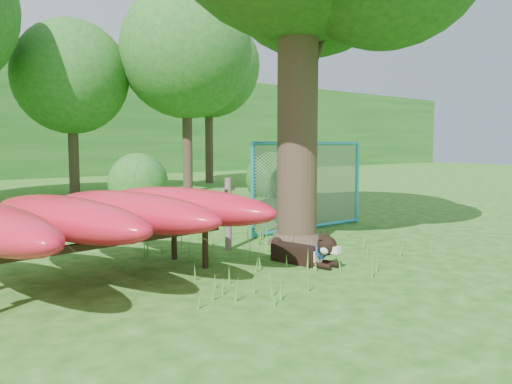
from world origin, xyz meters
TOP-DOWN VIEW (x-y plane):
  - ground at (0.00, 0.00)m, footprint 80.00×80.00m
  - wooden_post at (0.03, 1.72)m, footprint 0.33×0.17m
  - kayak_rack at (-2.38, 1.22)m, footprint 4.02×3.57m
  - husky_dog at (0.32, 0.17)m, footprint 0.46×1.23m
  - fence_section at (2.52, 2.28)m, footprint 3.10×0.09m
  - wildflower_clump at (0.23, 0.48)m, footprint 0.11×0.09m
  - bg_tree_c at (1.50, 13.00)m, footprint 4.00×4.00m
  - bg_tree_d at (5.00, 11.00)m, footprint 4.80×4.80m
  - bg_tree_e at (8.00, 14.00)m, footprint 4.60×4.60m
  - shrub_right at (6.50, 8.00)m, footprint 1.80×1.80m
  - shrub_mid at (2.00, 9.00)m, footprint 1.80×1.80m

SIDE VIEW (x-z plane):
  - ground at x=0.00m, z-range 0.00..0.00m
  - shrub_right at x=6.50m, z-range -0.90..0.90m
  - shrub_mid at x=2.00m, z-range -0.90..0.90m
  - wildflower_clump at x=0.23m, z-range 0.07..0.29m
  - husky_dog at x=0.32m, z-range -0.08..0.47m
  - wooden_post at x=0.03m, z-range 0.04..1.24m
  - kayak_rack at x=-2.38m, z-range 0.30..1.43m
  - fence_section at x=2.52m, z-range -0.60..2.42m
  - bg_tree_c at x=1.50m, z-range 1.05..7.17m
  - bg_tree_d at x=5.00m, z-range 1.33..8.83m
  - bg_tree_e at x=8.00m, z-range 1.46..9.01m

